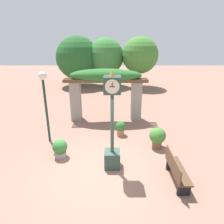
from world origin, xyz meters
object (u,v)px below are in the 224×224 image
potted_plant_near_left (157,137)px  park_bench (176,170)px  potted_plant_far_left (60,148)px  lamp_post (44,91)px  potted_plant_near_right (120,128)px  pedestal_clock (112,126)px

potted_plant_near_left → park_bench: size_ratio=0.59×
potted_plant_far_left → lamp_post: bearing=121.7°
park_bench → potted_plant_near_left: bearing=3.4°
potted_plant_near_right → lamp_post: bearing=-169.3°
potted_plant_near_left → park_bench: (0.13, -2.15, -0.06)m
pedestal_clock → park_bench: size_ratio=2.27×
potted_plant_near_left → lamp_post: size_ratio=0.29×
potted_plant_near_left → potted_plant_near_right: bearing=141.8°
potted_plant_near_right → lamp_post: (-3.18, -0.60, 1.89)m
potted_plant_far_left → pedestal_clock: bearing=-17.5°
pedestal_clock → potted_plant_near_right: (0.40, 2.51, -1.21)m
pedestal_clock → lamp_post: size_ratio=1.11×
potted_plant_far_left → park_bench: size_ratio=0.48×
potted_plant_far_left → park_bench: bearing=-19.6°
potted_plant_near_right → pedestal_clock: bearing=-99.0°
potted_plant_near_left → potted_plant_near_right: potted_plant_near_left is taller
pedestal_clock → potted_plant_near_right: pedestal_clock is taller
potted_plant_near_left → lamp_post: lamp_post is taller
park_bench → potted_plant_near_right: bearing=25.9°
pedestal_clock → potted_plant_near_right: size_ratio=5.01×
potted_plant_near_right → potted_plant_far_left: bearing=-141.7°
pedestal_clock → lamp_post: pedestal_clock is taller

